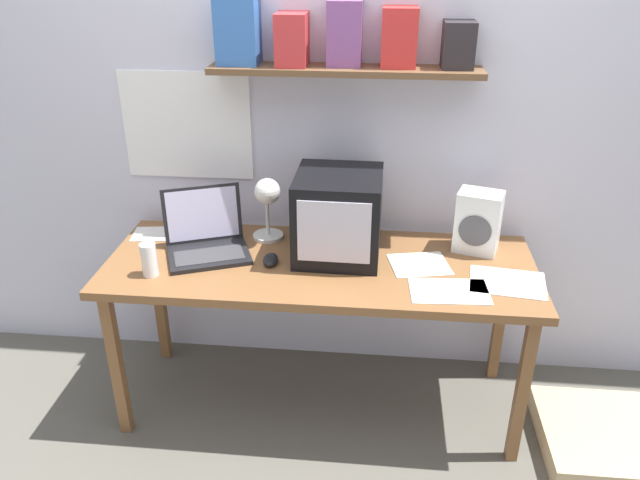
{
  "coord_description": "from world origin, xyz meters",
  "views": [
    {
      "loc": [
        0.22,
        -2.2,
        1.91
      ],
      "look_at": [
        0.0,
        0.0,
        0.81
      ],
      "focal_mm": 35.0,
      "sensor_mm": 36.0,
      "label": 1
    }
  ],
  "objects_px": {
    "juice_glass": "(149,261)",
    "computer_mouse": "(271,260)",
    "laptop": "(206,237)",
    "floor_cushion": "(604,439)",
    "corner_desk": "(320,275)",
    "loose_paper_near_monitor": "(508,282)",
    "printed_handout": "(449,291)",
    "space_heater": "(478,222)",
    "open_notebook": "(162,234)",
    "crt_monitor": "(338,215)",
    "loose_paper_near_laptop": "(419,265)",
    "desk_lamp": "(267,200)"
  },
  "relations": [
    {
      "from": "crt_monitor",
      "to": "floor_cushion",
      "type": "xyz_separation_m",
      "value": [
        1.12,
        -0.26,
        -0.84
      ]
    },
    {
      "from": "laptop",
      "to": "juice_glass",
      "type": "distance_m",
      "value": 0.27
    },
    {
      "from": "crt_monitor",
      "to": "loose_paper_near_monitor",
      "type": "relative_size",
      "value": 1.2
    },
    {
      "from": "space_heater",
      "to": "loose_paper_near_laptop",
      "type": "height_order",
      "value": "space_heater"
    },
    {
      "from": "computer_mouse",
      "to": "loose_paper_near_monitor",
      "type": "bearing_deg",
      "value": -4.06
    },
    {
      "from": "computer_mouse",
      "to": "loose_paper_near_laptop",
      "type": "distance_m",
      "value": 0.6
    },
    {
      "from": "corner_desk",
      "to": "loose_paper_near_laptop",
      "type": "distance_m",
      "value": 0.4
    },
    {
      "from": "printed_handout",
      "to": "loose_paper_near_monitor",
      "type": "xyz_separation_m",
      "value": [
        0.23,
        0.09,
        0.0
      ]
    },
    {
      "from": "laptop",
      "to": "floor_cushion",
      "type": "bearing_deg",
      "value": -29.5
    },
    {
      "from": "corner_desk",
      "to": "computer_mouse",
      "type": "xyz_separation_m",
      "value": [
        -0.2,
        -0.03,
        0.08
      ]
    },
    {
      "from": "computer_mouse",
      "to": "loose_paper_near_monitor",
      "type": "xyz_separation_m",
      "value": [
        0.92,
        -0.07,
        -0.01
      ]
    },
    {
      "from": "corner_desk",
      "to": "open_notebook",
      "type": "relative_size",
      "value": 6.35
    },
    {
      "from": "corner_desk",
      "to": "printed_handout",
      "type": "relative_size",
      "value": 5.76
    },
    {
      "from": "desk_lamp",
      "to": "crt_monitor",
      "type": "bearing_deg",
      "value": -27.76
    },
    {
      "from": "loose_paper_near_monitor",
      "to": "crt_monitor",
      "type": "bearing_deg",
      "value": 165.13
    },
    {
      "from": "juice_glass",
      "to": "open_notebook",
      "type": "height_order",
      "value": "juice_glass"
    },
    {
      "from": "corner_desk",
      "to": "loose_paper_near_monitor",
      "type": "height_order",
      "value": "loose_paper_near_monitor"
    },
    {
      "from": "corner_desk",
      "to": "laptop",
      "type": "relative_size",
      "value": 4.29
    },
    {
      "from": "crt_monitor",
      "to": "printed_handout",
      "type": "bearing_deg",
      "value": -30.12
    },
    {
      "from": "corner_desk",
      "to": "desk_lamp",
      "type": "distance_m",
      "value": 0.38
    },
    {
      "from": "juice_glass",
      "to": "computer_mouse",
      "type": "distance_m",
      "value": 0.47
    },
    {
      "from": "printed_handout",
      "to": "corner_desk",
      "type": "bearing_deg",
      "value": 160.1
    },
    {
      "from": "laptop",
      "to": "floor_cushion",
      "type": "relative_size",
      "value": 0.79
    },
    {
      "from": "space_heater",
      "to": "loose_paper_near_monitor",
      "type": "relative_size",
      "value": 0.85
    },
    {
      "from": "desk_lamp",
      "to": "corner_desk",
      "type": "bearing_deg",
      "value": -47.62
    },
    {
      "from": "desk_lamp",
      "to": "loose_paper_near_laptop",
      "type": "xyz_separation_m",
      "value": [
        0.63,
        -0.14,
        -0.2
      ]
    },
    {
      "from": "juice_glass",
      "to": "crt_monitor",
      "type": "bearing_deg",
      "value": 19.53
    },
    {
      "from": "crt_monitor",
      "to": "open_notebook",
      "type": "height_order",
      "value": "crt_monitor"
    },
    {
      "from": "crt_monitor",
      "to": "juice_glass",
      "type": "height_order",
      "value": "crt_monitor"
    },
    {
      "from": "laptop",
      "to": "computer_mouse",
      "type": "distance_m",
      "value": 0.3
    },
    {
      "from": "space_heater",
      "to": "open_notebook",
      "type": "bearing_deg",
      "value": -163.52
    },
    {
      "from": "desk_lamp",
      "to": "juice_glass",
      "type": "height_order",
      "value": "desk_lamp"
    },
    {
      "from": "crt_monitor",
      "to": "loose_paper_near_laptop",
      "type": "relative_size",
      "value": 1.39
    },
    {
      "from": "crt_monitor",
      "to": "laptop",
      "type": "xyz_separation_m",
      "value": [
        -0.54,
        -0.03,
        -0.11
      ]
    },
    {
      "from": "computer_mouse",
      "to": "crt_monitor",
      "type": "bearing_deg",
      "value": 22.71
    },
    {
      "from": "computer_mouse",
      "to": "open_notebook",
      "type": "distance_m",
      "value": 0.56
    },
    {
      "from": "laptop",
      "to": "desk_lamp",
      "type": "xyz_separation_m",
      "value": [
        0.24,
        0.1,
        0.13
      ]
    },
    {
      "from": "loose_paper_near_monitor",
      "to": "floor_cushion",
      "type": "distance_m",
      "value": 0.81
    },
    {
      "from": "desk_lamp",
      "to": "space_heater",
      "type": "height_order",
      "value": "desk_lamp"
    },
    {
      "from": "crt_monitor",
      "to": "space_heater",
      "type": "relative_size",
      "value": 1.42
    },
    {
      "from": "loose_paper_near_laptop",
      "to": "printed_handout",
      "type": "distance_m",
      "value": 0.22
    },
    {
      "from": "corner_desk",
      "to": "printed_handout",
      "type": "distance_m",
      "value": 0.54
    },
    {
      "from": "corner_desk",
      "to": "loose_paper_near_monitor",
      "type": "xyz_separation_m",
      "value": [
        0.73,
        -0.09,
        0.06
      ]
    },
    {
      "from": "space_heater",
      "to": "open_notebook",
      "type": "relative_size",
      "value": 0.95
    },
    {
      "from": "crt_monitor",
      "to": "loose_paper_near_laptop",
      "type": "xyz_separation_m",
      "value": [
        0.33,
        -0.07,
        -0.17
      ]
    },
    {
      "from": "floor_cushion",
      "to": "juice_glass",
      "type": "bearing_deg",
      "value": 179.79
    },
    {
      "from": "corner_desk",
      "to": "loose_paper_near_laptop",
      "type": "xyz_separation_m",
      "value": [
        0.4,
        0.02,
        0.06
      ]
    },
    {
      "from": "crt_monitor",
      "to": "open_notebook",
      "type": "distance_m",
      "value": 0.81
    },
    {
      "from": "desk_lamp",
      "to": "computer_mouse",
      "type": "height_order",
      "value": "desk_lamp"
    },
    {
      "from": "laptop",
      "to": "corner_desk",
      "type": "bearing_deg",
      "value": -27.86
    }
  ]
}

